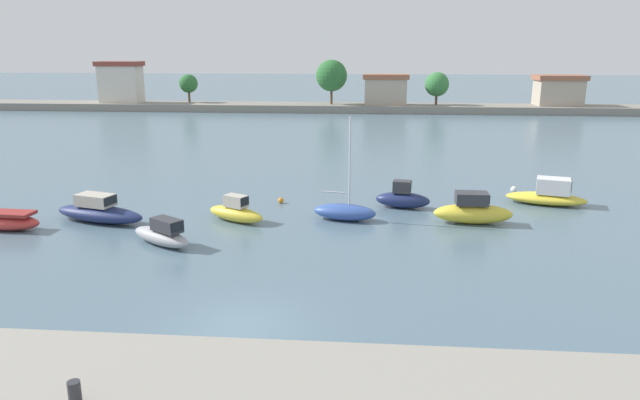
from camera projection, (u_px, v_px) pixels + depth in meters
ground_plane at (241, 327)px, 19.95m from camera, size 400.00×400.00×0.00m
mooring_bollard at (75, 393)px, 11.34m from camera, size 0.25×0.25×0.51m
moored_boat_0 at (7, 221)px, 30.53m from camera, size 3.64×1.51×0.99m
moored_boat_1 at (99, 212)px, 31.91m from camera, size 5.80×3.07×1.55m
moored_boat_2 at (162, 235)px, 28.18m from camera, size 3.88×3.08×1.39m
moored_boat_3 at (236, 212)px, 32.00m from camera, size 3.77×2.72×1.49m
moored_boat_4 at (345, 211)px, 32.28m from camera, size 3.72×2.00×5.78m
moored_boat_5 at (403, 198)px, 34.72m from camera, size 3.41×1.78×1.65m
moored_boat_6 at (473, 211)px, 31.62m from camera, size 4.27×1.48×1.73m
moored_boat_7 at (548, 195)px, 35.47m from camera, size 5.00×2.95×1.65m
mooring_buoy_0 at (514, 189)px, 38.48m from camera, size 0.42×0.42×0.42m
mooring_buoy_3 at (281, 200)px, 35.84m from camera, size 0.35×0.35×0.35m
distant_shoreline at (342, 99)px, 87.20m from camera, size 112.50×6.70×7.63m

